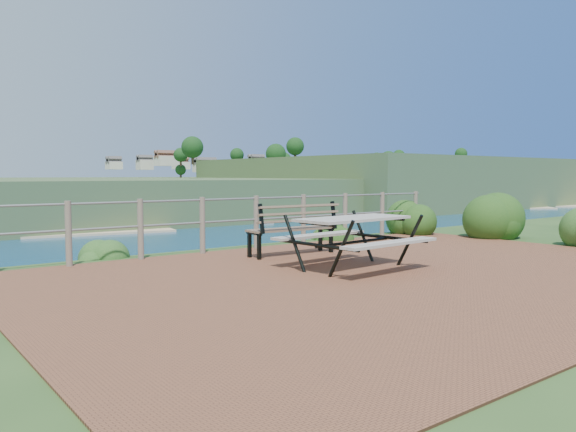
# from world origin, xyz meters

# --- Properties ---
(ground) EXTENTS (10.00, 7.00, 0.12)m
(ground) POSITION_xyz_m (0.00, 0.00, 0.00)
(ground) COLOR brown
(ground) RESTS_ON ground
(safety_railing) EXTENTS (9.40, 0.10, 1.00)m
(safety_railing) POSITION_xyz_m (0.00, 3.35, 0.57)
(safety_railing) COLOR #6B5B4C
(safety_railing) RESTS_ON ground
(distant_bay) EXTENTS (290.00, 232.36, 24.00)m
(distant_bay) POSITION_xyz_m (173.07, 202.61, -1.52)
(distant_bay) COLOR #3B5B2D
(distant_bay) RESTS_ON ground
(picnic_table) EXTENTS (1.86, 1.57, 0.77)m
(picnic_table) POSITION_xyz_m (-0.15, 0.57, 0.49)
(picnic_table) COLOR #A49F93
(picnic_table) RESTS_ON ground
(park_bench) EXTENTS (1.66, 0.48, 0.93)m
(park_bench) POSITION_xyz_m (-0.00, 2.25, 0.61)
(park_bench) COLOR brown
(park_bench) RESTS_ON ground
(shrub_right_front) EXTENTS (1.31, 1.31, 1.86)m
(shrub_right_front) POSITION_xyz_m (5.23, 1.92, 0.00)
(shrub_right_front) COLOR #194615
(shrub_right_front) RESTS_ON ground
(shrub_right_edge) EXTENTS (1.04, 1.04, 1.49)m
(shrub_right_edge) POSITION_xyz_m (4.59, 3.36, 0.00)
(shrub_right_edge) COLOR #194615
(shrub_right_edge) RESTS_ON ground
(shrub_lip_west) EXTENTS (0.69, 0.69, 0.39)m
(shrub_lip_west) POSITION_xyz_m (-2.73, 4.03, 0.00)
(shrub_lip_west) COLOR #22501E
(shrub_lip_west) RESTS_ON ground
(shrub_lip_east) EXTENTS (0.77, 0.77, 0.52)m
(shrub_lip_east) POSITION_xyz_m (2.36, 3.74, 0.00)
(shrub_lip_east) COLOR #194615
(shrub_lip_east) RESTS_ON ground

